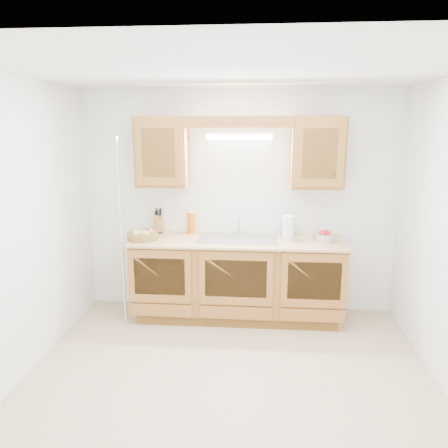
# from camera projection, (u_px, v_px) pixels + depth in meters

# --- Properties ---
(room) EXTENTS (3.52, 3.50, 2.50)m
(room) POSITION_uv_depth(u_px,v_px,m) (230.00, 235.00, 3.49)
(room) COLOR #C7AF90
(room) RESTS_ON ground
(base_cabinets) EXTENTS (2.20, 0.60, 0.86)m
(base_cabinets) POSITION_uv_depth(u_px,v_px,m) (237.00, 279.00, 4.83)
(base_cabinets) COLOR #A96E31
(base_cabinets) RESTS_ON ground
(countertop) EXTENTS (2.30, 0.63, 0.04)m
(countertop) POSITION_uv_depth(u_px,v_px,m) (237.00, 241.00, 4.72)
(countertop) COLOR tan
(countertop) RESTS_ON base_cabinets
(upper_cabinet_left) EXTENTS (0.55, 0.33, 0.75)m
(upper_cabinet_left) POSITION_uv_depth(u_px,v_px,m) (162.00, 152.00, 4.72)
(upper_cabinet_left) COLOR #A96E31
(upper_cabinet_left) RESTS_ON room
(upper_cabinet_right) EXTENTS (0.55, 0.33, 0.75)m
(upper_cabinet_right) POSITION_uv_depth(u_px,v_px,m) (318.00, 152.00, 4.59)
(upper_cabinet_right) COLOR #A96E31
(upper_cabinet_right) RESTS_ON room
(valance) EXTENTS (2.20, 0.05, 0.12)m
(valance) POSITION_uv_depth(u_px,v_px,m) (238.00, 122.00, 4.45)
(valance) COLOR #A96E31
(valance) RESTS_ON room
(fluorescent_fixture) EXTENTS (0.76, 0.08, 0.08)m
(fluorescent_fixture) POSITION_uv_depth(u_px,v_px,m) (239.00, 136.00, 4.70)
(fluorescent_fixture) COLOR white
(fluorescent_fixture) RESTS_ON room
(sink) EXTENTS (0.84, 0.46, 0.36)m
(sink) POSITION_uv_depth(u_px,v_px,m) (238.00, 245.00, 4.75)
(sink) COLOR #9E9EA3
(sink) RESTS_ON countertop
(wire_shelf_pole) EXTENTS (0.03, 0.03, 2.00)m
(wire_shelf_pole) POSITION_uv_depth(u_px,v_px,m) (121.00, 234.00, 4.55)
(wire_shelf_pole) COLOR silver
(wire_shelf_pole) RESTS_ON ground
(outlet_plate) EXTENTS (0.08, 0.01, 0.12)m
(outlet_plate) POSITION_uv_depth(u_px,v_px,m) (324.00, 213.00, 4.88)
(outlet_plate) COLOR white
(outlet_plate) RESTS_ON room
(fruit_basket) EXTENTS (0.43, 0.43, 0.10)m
(fruit_basket) POSITION_uv_depth(u_px,v_px,m) (142.00, 235.00, 4.73)
(fruit_basket) COLOR olive
(fruit_basket) RESTS_ON countertop
(knife_block) EXTENTS (0.13, 0.18, 0.29)m
(knife_block) POSITION_uv_depth(u_px,v_px,m) (158.00, 224.00, 5.01)
(knife_block) COLOR #A96E31
(knife_block) RESTS_ON countertop
(orange_canister) EXTENTS (0.11, 0.11, 0.25)m
(orange_canister) POSITION_uv_depth(u_px,v_px,m) (191.00, 222.00, 4.96)
(orange_canister) COLOR #DA610C
(orange_canister) RESTS_ON countertop
(soap_bottle) EXTENTS (0.11, 0.11, 0.21)m
(soap_bottle) POSITION_uv_depth(u_px,v_px,m) (287.00, 226.00, 4.89)
(soap_bottle) COLOR #2468B7
(soap_bottle) RESTS_ON countertop
(sponge) EXTENTS (0.14, 0.10, 0.03)m
(sponge) POSITION_uv_depth(u_px,v_px,m) (286.00, 234.00, 4.92)
(sponge) COLOR #CC333F
(sponge) RESTS_ON countertop
(paper_towel) EXTENTS (0.15, 0.15, 0.32)m
(paper_towel) POSITION_uv_depth(u_px,v_px,m) (288.00, 228.00, 4.66)
(paper_towel) COLOR silver
(paper_towel) RESTS_ON countertop
(apple_bowl) EXTENTS (0.24, 0.24, 0.12)m
(apple_bowl) POSITION_uv_depth(u_px,v_px,m) (324.00, 236.00, 4.63)
(apple_bowl) COLOR silver
(apple_bowl) RESTS_ON countertop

